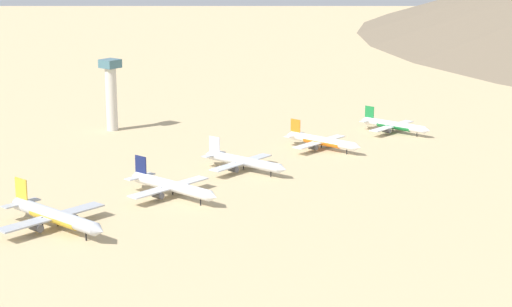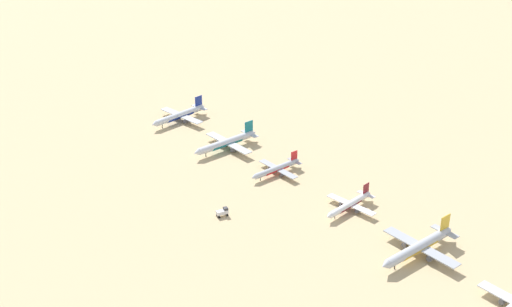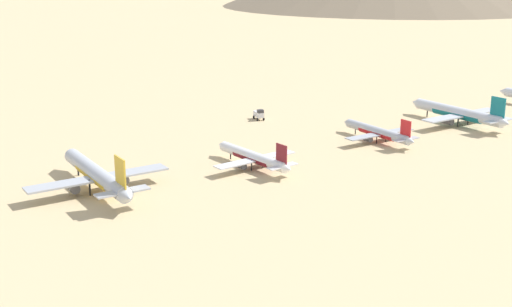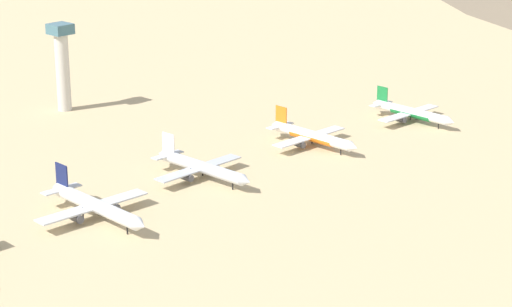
{
  "view_description": "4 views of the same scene",
  "coord_description": "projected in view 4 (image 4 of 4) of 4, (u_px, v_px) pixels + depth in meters",
  "views": [
    {
      "loc": [
        206.61,
        -161.71,
        86.36
      ],
      "look_at": [
        -1.13,
        97.08,
        3.78
      ],
      "focal_mm": 64.88,
      "sensor_mm": 36.0,
      "label": 1
    },
    {
      "loc": [
        202.22,
        125.05,
        155.31
      ],
      "look_at": [
        -7.4,
        -105.77,
        4.67
      ],
      "focal_mm": 47.58,
      "sensor_mm": 36.0,
      "label": 2
    },
    {
      "loc": [
        -147.22,
        59.42,
        54.53
      ],
      "look_at": [
        -8.56,
        -39.95,
        4.98
      ],
      "focal_mm": 47.03,
      "sensor_mm": 36.0,
      "label": 3
    },
    {
      "loc": [
        201.11,
        -102.71,
        97.64
      ],
      "look_at": [
        8.89,
        101.23,
        5.38
      ],
      "focal_mm": 71.6,
      "sensor_mm": 36.0,
      "label": 4
    }
  ],
  "objects": [
    {
      "name": "parked_jet_8",
      "position": [
        411.0,
        112.0,
        343.71
      ],
      "size": [
        34.48,
        27.99,
        9.94
      ],
      "color": "white",
      "rests_on": "ground"
    },
    {
      "name": "parked_jet_5",
      "position": [
        95.0,
        206.0,
        259.57
      ],
      "size": [
        39.81,
        32.32,
        11.48
      ],
      "color": "silver",
      "rests_on": "ground"
    },
    {
      "name": "parked_jet_6",
      "position": [
        201.0,
        167.0,
        288.91
      ],
      "size": [
        37.29,
        30.19,
        10.78
      ],
      "color": "silver",
      "rests_on": "ground"
    },
    {
      "name": "control_tower",
      "position": [
        62.0,
        63.0,
        353.47
      ],
      "size": [
        7.2,
        7.2,
        30.74
      ],
      "color": "beige",
      "rests_on": "ground"
    },
    {
      "name": "parked_jet_7",
      "position": [
        312.0,
        136.0,
        317.82
      ],
      "size": [
        36.02,
        29.22,
        10.4
      ],
      "color": "white",
      "rests_on": "ground"
    }
  ]
}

